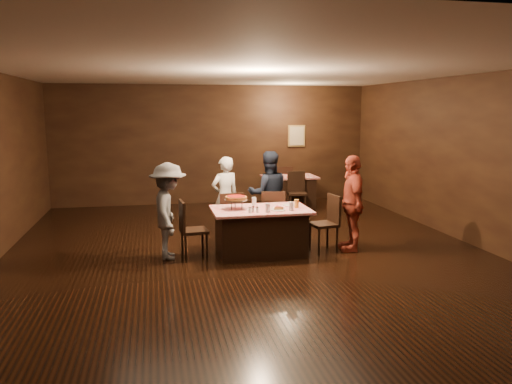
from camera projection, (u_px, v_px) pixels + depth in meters
room at (251, 125)px, 7.80m from camera, size 10.00×10.04×3.02m
main_table at (261, 231)px, 8.28m from camera, size 1.60×1.00×0.77m
back_table at (289, 191)px, 12.32m from camera, size 1.30×0.90×0.77m
chair_far_left at (230, 218)px, 8.91m from camera, size 0.44×0.44×0.95m
chair_far_right at (273, 216)px, 9.07m from camera, size 0.51×0.51×0.95m
chair_end_left at (194, 229)px, 8.04m from camera, size 0.46×0.46×0.95m
chair_end_right at (324, 223)px, 8.48m from camera, size 0.48×0.48×0.95m
chair_back_near at (297, 192)px, 11.63m from camera, size 0.48×0.48×0.95m
chair_back_far at (283, 184)px, 12.88m from camera, size 0.45×0.45×0.95m
diner_white_jacket at (225, 197)px, 9.39m from camera, size 0.64×0.52×1.52m
diner_navy_hoodie at (268, 194)px, 9.43m from camera, size 0.81×0.64×1.62m
diner_grey_knit at (168, 211)px, 7.97m from camera, size 0.61×1.02×1.56m
diner_red_shirt at (352, 203)px, 8.44m from camera, size 0.55×1.01×1.63m
pizza_stand at (236, 198)px, 8.15m from camera, size 0.38×0.38×0.22m
plate_with_slice at (278, 209)px, 8.08m from camera, size 0.25×0.25×0.06m
plate_empty at (290, 205)px, 8.47m from camera, size 0.25×0.25×0.01m
glass_front_left at (268, 208)px, 7.92m from camera, size 0.08×0.08×0.14m
glass_front_right at (291, 206)px, 8.05m from camera, size 0.08×0.08×0.14m
glass_amber at (297, 204)px, 8.27m from camera, size 0.08×0.08×0.14m
glass_back at (254, 201)px, 8.48m from camera, size 0.08×0.08×0.14m
condiments at (253, 209)px, 7.89m from camera, size 0.17×0.10×0.09m
napkin_center at (278, 208)px, 8.27m from camera, size 0.19×0.19×0.01m
napkin_left at (252, 209)px, 8.13m from camera, size 0.21×0.21×0.01m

